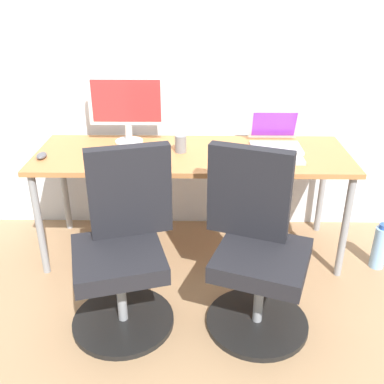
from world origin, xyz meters
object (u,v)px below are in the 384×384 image
(office_chair_left, at_px, (123,250))
(office_chair_right, at_px, (256,251))
(coffee_mug, at_px, (226,160))
(water_bottle_on_floor, at_px, (380,247))
(open_laptop, at_px, (275,138))
(desktop_monitor, at_px, (127,105))

(office_chair_left, height_order, office_chair_right, same)
(office_chair_left, bearing_deg, coffee_mug, 38.59)
(water_bottle_on_floor, relative_size, coffee_mug, 3.37)
(water_bottle_on_floor, bearing_deg, office_chair_right, -150.36)
(office_chair_left, relative_size, coffee_mug, 10.22)
(office_chair_left, xyz_separation_m, coffee_mug, (0.54, 0.43, 0.32))
(water_bottle_on_floor, distance_m, open_laptop, 0.95)
(desktop_monitor, bearing_deg, coffee_mug, -34.45)
(office_chair_right, height_order, desktop_monitor, desktop_monitor)
(desktop_monitor, height_order, open_laptop, desktop_monitor)
(water_bottle_on_floor, height_order, coffee_mug, coffee_mug)
(water_bottle_on_floor, distance_m, coffee_mug, 1.16)
(open_laptop, bearing_deg, water_bottle_on_floor, -25.13)
(office_chair_left, height_order, coffee_mug, office_chair_left)
(office_chair_left, relative_size, water_bottle_on_floor, 3.03)
(desktop_monitor, bearing_deg, water_bottle_on_floor, -12.90)
(office_chair_left, distance_m, office_chair_right, 0.68)
(office_chair_right, bearing_deg, water_bottle_on_floor, 29.64)
(office_chair_left, distance_m, coffee_mug, 0.76)
(open_laptop, distance_m, coffee_mug, 0.49)
(office_chair_right, height_order, coffee_mug, office_chair_right)
(desktop_monitor, distance_m, coffee_mug, 0.77)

